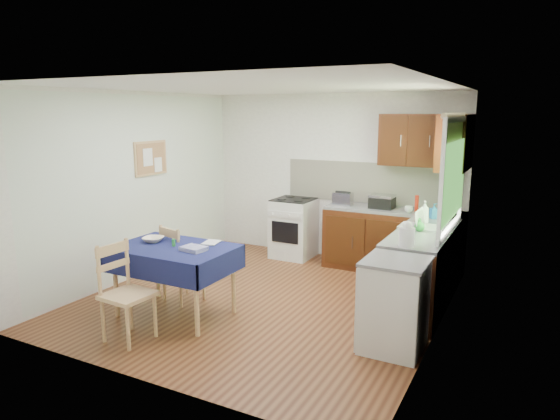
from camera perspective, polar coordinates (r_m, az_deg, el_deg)
The scene contains 33 objects.
floor at distance 6.13m, azimuth -1.66°, elevation -10.16°, with size 4.20×4.20×0.00m, color #4B2514.
ceiling at distance 5.72m, azimuth -1.81°, elevation 13.87°, with size 4.00×4.20×0.02m, color white.
wall_back at distance 7.68m, azimuth 5.96°, elevation 3.78°, with size 4.00×0.02×2.50m, color silver.
wall_front at distance 4.13m, azimuth -16.12°, elevation -3.02°, with size 4.00×0.02×2.50m, color silver.
wall_left at distance 6.98m, azimuth -16.23°, elevation 2.66°, with size 0.02×4.20×2.50m, color silver.
wall_right at distance 5.14m, azimuth 18.13°, elevation -0.40°, with size 0.02×4.20×2.50m, color silver.
base_cabinets at distance 6.65m, azimuth 14.05°, elevation -4.88°, with size 1.90×2.30×0.86m.
worktop_back at distance 7.13m, azimuth 12.86°, elevation -0.02°, with size 1.90×0.60×0.04m, color slate.
worktop_right at distance 5.89m, azimuth 16.10°, elevation -2.52°, with size 0.60×1.70×0.04m, color slate.
worktop_corner at distance 7.00m, azimuth 18.01°, elevation -0.50°, with size 0.60×0.60×0.04m, color slate.
splashback at distance 7.46m, azimuth 10.56°, elevation 3.05°, with size 2.70×0.02×0.60m, color white.
upper_cabinets at distance 6.91m, azimuth 17.06°, elevation 7.54°, with size 1.20×0.85×0.70m.
stove at distance 7.74m, azimuth 1.57°, elevation -2.04°, with size 0.60×0.61×0.92m.
window at distance 5.77m, azimuth 19.26°, elevation 4.78°, with size 0.04×1.48×1.26m.
fridge at distance 4.90m, azimuth 12.93°, elevation -10.53°, with size 0.58×0.60×0.89m.
corkboard at distance 7.14m, azimuth -14.55°, elevation 5.75°, with size 0.04×0.62×0.47m.
dining_table at distance 5.61m, azimuth -12.03°, elevation -5.14°, with size 1.30×0.88×0.79m.
chair_far at distance 6.04m, azimuth -11.39°, elevation -5.78°, with size 0.51×0.51×0.93m.
chair_near at distance 5.20m, azimuth -17.38°, elevation -8.63°, with size 0.46×0.46×0.98m.
toaster at distance 7.24m, azimuth 7.20°, elevation 1.27°, with size 0.27×0.17×0.21m.
sandwich_press at distance 7.13m, azimuth 11.60°, elevation 0.96°, with size 0.32×0.28×0.19m.
sauce_bottle at distance 6.98m, azimuth 15.35°, elevation 0.72°, with size 0.05×0.05×0.22m, color red.
yellow_packet at distance 7.35m, azimuth 11.24°, elevation 1.14°, with size 0.11×0.08×0.15m, color gold.
dish_rack at distance 6.05m, azimuth 15.72°, elevation -1.71°, with size 0.46×0.35×0.22m.
kettle at distance 5.15m, azimuth 14.30°, elevation -2.82°, with size 0.16×0.16×0.26m.
cup at distance 6.92m, azimuth 14.49°, elevation 0.09°, with size 0.11×0.11×0.09m, color silver.
soap_bottle_a at distance 6.24m, azimuth 16.18°, elevation -0.27°, with size 0.11×0.11×0.28m, color silver.
soap_bottle_b at distance 6.60m, azimuth 17.19°, elevation -0.11°, with size 0.09×0.09×0.19m, color #1E6EB2.
soap_bottle_c at distance 5.86m, azimuth 15.66°, elevation -1.62°, with size 0.12×0.12×0.15m, color green.
plate_bowl at distance 5.82m, azimuth -14.29°, elevation -3.27°, with size 0.23×0.23×0.06m, color #F4E3C8.
book at distance 5.66m, azimuth -8.62°, elevation -3.66°, with size 0.16×0.22×0.02m, color white.
spice_jar at distance 5.58m, azimuth -12.06°, elevation -3.67°, with size 0.04×0.04×0.08m, color #238135.
tea_towel at distance 5.37m, azimuth -9.84°, elevation -4.37°, with size 0.25×0.20×0.04m, color navy.
Camera 1 is at (2.79, -4.98, 2.23)m, focal length 32.00 mm.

